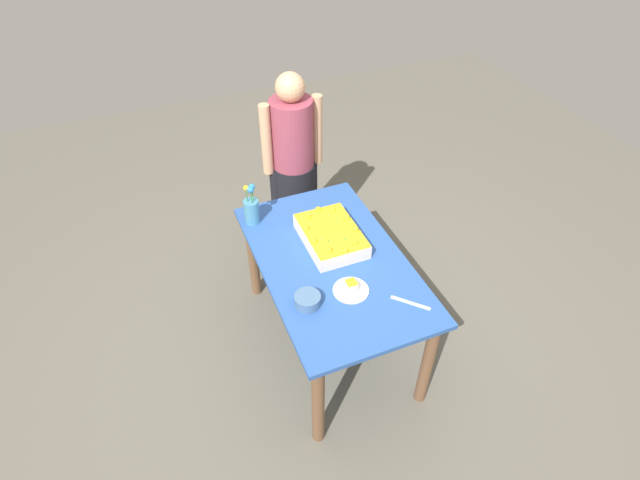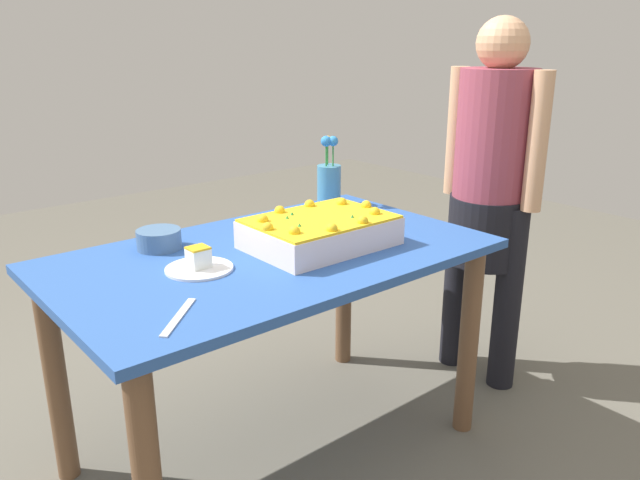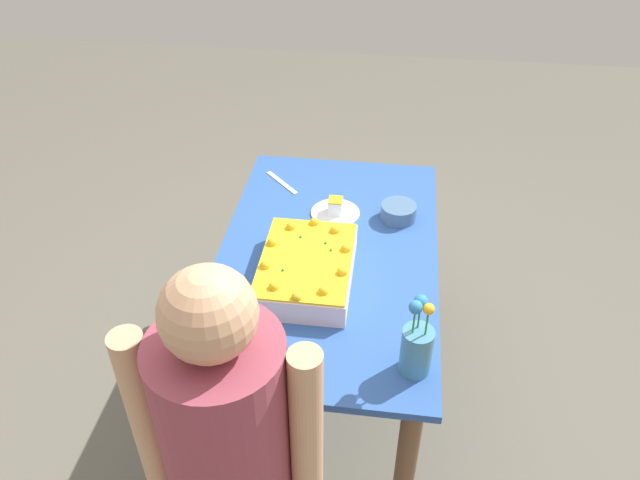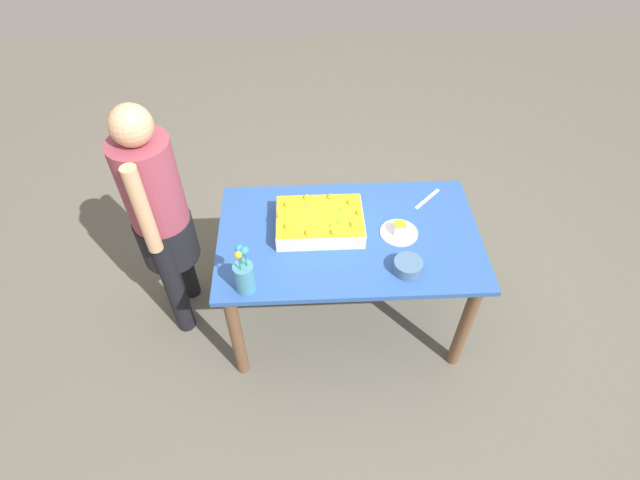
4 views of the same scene
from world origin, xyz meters
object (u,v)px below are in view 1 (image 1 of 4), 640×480
Objects in this scene: cake_knife at (410,303)px; person_standing at (293,158)px; sheet_cake at (331,236)px; fruit_bowl at (308,300)px; flower_vase at (252,209)px; serving_plate_with_slice at (351,289)px.

person_standing reaches higher than cake_knife.
cake_knife is (0.62, 0.20, -0.05)m from sheet_cake.
fruit_bowl is at bearing -16.48° from person_standing.
flower_vase is (-0.99, -0.59, 0.10)m from cake_knife.
serving_plate_with_slice is 0.33m from cake_knife.
sheet_cake is 0.54m from flower_vase.
serving_plate_with_slice is (0.42, -0.06, -0.03)m from sheet_cake.
sheet_cake is 1.61× the size of flower_vase.
flower_vase is 0.65m from person_standing.
sheet_cake is 0.31× the size of person_standing.
fruit_bowl is (0.00, -0.26, 0.01)m from serving_plate_with_slice.
serving_plate_with_slice is at bearing 90.26° from fruit_bowl.
fruit_bowl is at bearing -89.74° from serving_plate_with_slice.
sheet_cake is at bearing -4.00° from person_standing.
flower_vase is at bearing 166.82° from cake_knife.
sheet_cake reaches higher than serving_plate_with_slice.
sheet_cake is 0.66m from cake_knife.
cake_knife is at bearing 51.98° from serving_plate_with_slice.
serving_plate_with_slice is 0.13× the size of person_standing.
fruit_bowl is at bearing -155.34° from cake_knife.
fruit_bowl is 0.10× the size of person_standing.
person_standing reaches higher than fruit_bowl.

